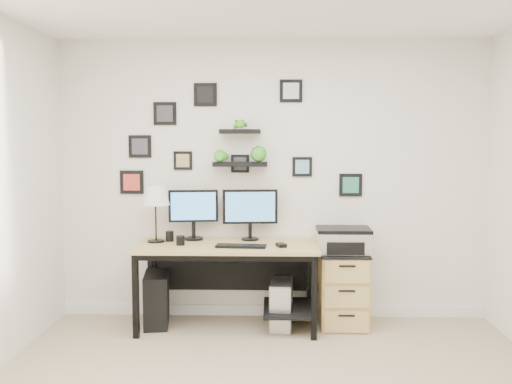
{
  "coord_description": "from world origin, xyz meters",
  "views": [
    {
      "loc": [
        -0.0,
        -3.33,
        1.68
      ],
      "look_at": [
        -0.15,
        1.83,
        1.2
      ],
      "focal_mm": 40.0,
      "sensor_mm": 36.0,
      "label": 1
    }
  ],
  "objects_px": {
    "desk": "(231,258)",
    "pc_tower_grey": "(281,304)",
    "monitor_left": "(193,211)",
    "pc_tower_black": "(157,299)",
    "mug": "(180,240)",
    "file_cabinet": "(343,289)",
    "monitor_right": "(250,210)",
    "table_lamp": "(155,197)",
    "printer": "(343,240)"
  },
  "relations": [
    {
      "from": "table_lamp",
      "to": "pc_tower_grey",
      "type": "height_order",
      "value": "table_lamp"
    },
    {
      "from": "desk",
      "to": "table_lamp",
      "type": "bearing_deg",
      "value": 173.68
    },
    {
      "from": "table_lamp",
      "to": "mug",
      "type": "xyz_separation_m",
      "value": [
        0.25,
        -0.15,
        -0.37
      ]
    },
    {
      "from": "pc_tower_black",
      "to": "monitor_right",
      "type": "bearing_deg",
      "value": 3.41
    },
    {
      "from": "desk",
      "to": "file_cabinet",
      "type": "xyz_separation_m",
      "value": [
        1.0,
        0.06,
        -0.29
      ]
    },
    {
      "from": "monitor_right",
      "to": "pc_tower_grey",
      "type": "xyz_separation_m",
      "value": [
        0.29,
        -0.23,
        -0.82
      ]
    },
    {
      "from": "pc_tower_black",
      "to": "file_cabinet",
      "type": "bearing_deg",
      "value": -6.99
    },
    {
      "from": "pc_tower_black",
      "to": "desk",
      "type": "bearing_deg",
      "value": -10.28
    },
    {
      "from": "pc_tower_grey",
      "to": "printer",
      "type": "height_order",
      "value": "printer"
    },
    {
      "from": "table_lamp",
      "to": "mug",
      "type": "relative_size",
      "value": 6.09
    },
    {
      "from": "desk",
      "to": "pc_tower_black",
      "type": "height_order",
      "value": "desk"
    },
    {
      "from": "pc_tower_grey",
      "to": "printer",
      "type": "distance_m",
      "value": 0.8
    },
    {
      "from": "desk",
      "to": "monitor_left",
      "type": "distance_m",
      "value": 0.57
    },
    {
      "from": "monitor_left",
      "to": "file_cabinet",
      "type": "height_order",
      "value": "monitor_left"
    },
    {
      "from": "table_lamp",
      "to": "file_cabinet",
      "type": "relative_size",
      "value": 0.77
    },
    {
      "from": "table_lamp",
      "to": "desk",
      "type": "bearing_deg",
      "value": -6.32
    },
    {
      "from": "pc_tower_black",
      "to": "pc_tower_grey",
      "type": "bearing_deg",
      "value": -10.79
    },
    {
      "from": "monitor_right",
      "to": "monitor_left",
      "type": "bearing_deg",
      "value": 179.85
    },
    {
      "from": "file_cabinet",
      "to": "mug",
      "type": "bearing_deg",
      "value": -174.72
    },
    {
      "from": "mug",
      "to": "pc_tower_grey",
      "type": "distance_m",
      "value": 1.06
    },
    {
      "from": "mug",
      "to": "monitor_left",
      "type": "bearing_deg",
      "value": 74.03
    },
    {
      "from": "table_lamp",
      "to": "file_cabinet",
      "type": "height_order",
      "value": "table_lamp"
    },
    {
      "from": "monitor_left",
      "to": "pc_tower_black",
      "type": "xyz_separation_m",
      "value": [
        -0.32,
        -0.17,
        -0.79
      ]
    },
    {
      "from": "monitor_left",
      "to": "printer",
      "type": "height_order",
      "value": "monitor_left"
    },
    {
      "from": "desk",
      "to": "mug",
      "type": "xyz_separation_m",
      "value": [
        -0.44,
        -0.08,
        0.17
      ]
    },
    {
      "from": "monitor_left",
      "to": "pc_tower_black",
      "type": "bearing_deg",
      "value": -151.6
    },
    {
      "from": "file_cabinet",
      "to": "printer",
      "type": "relative_size",
      "value": 1.39
    },
    {
      "from": "desk",
      "to": "pc_tower_grey",
      "type": "height_order",
      "value": "desk"
    },
    {
      "from": "desk",
      "to": "mug",
      "type": "height_order",
      "value": "mug"
    },
    {
      "from": "monitor_left",
      "to": "pc_tower_grey",
      "type": "distance_m",
      "value": 1.17
    },
    {
      "from": "desk",
      "to": "file_cabinet",
      "type": "distance_m",
      "value": 1.05
    },
    {
      "from": "pc_tower_black",
      "to": "file_cabinet",
      "type": "height_order",
      "value": "file_cabinet"
    },
    {
      "from": "table_lamp",
      "to": "pc_tower_grey",
      "type": "xyz_separation_m",
      "value": [
        1.14,
        -0.1,
        -0.95
      ]
    },
    {
      "from": "file_cabinet",
      "to": "printer",
      "type": "distance_m",
      "value": 0.44
    },
    {
      "from": "desk",
      "to": "printer",
      "type": "xyz_separation_m",
      "value": [
        1.0,
        0.06,
        0.15
      ]
    },
    {
      "from": "monitor_left",
      "to": "table_lamp",
      "type": "xyz_separation_m",
      "value": [
        -0.32,
        -0.12,
        0.14
      ]
    },
    {
      "from": "monitor_right",
      "to": "mug",
      "type": "height_order",
      "value": "monitor_right"
    },
    {
      "from": "desk",
      "to": "monitor_left",
      "type": "xyz_separation_m",
      "value": [
        -0.37,
        0.2,
        0.4
      ]
    },
    {
      "from": "mug",
      "to": "file_cabinet",
      "type": "xyz_separation_m",
      "value": [
        1.45,
        0.13,
        -0.46
      ]
    },
    {
      "from": "mug",
      "to": "pc_tower_grey",
      "type": "bearing_deg",
      "value": 3.1
    },
    {
      "from": "mug",
      "to": "monitor_right",
      "type": "bearing_deg",
      "value": 24.38
    },
    {
      "from": "monitor_left",
      "to": "file_cabinet",
      "type": "distance_m",
      "value": 1.54
    },
    {
      "from": "printer",
      "to": "pc_tower_black",
      "type": "bearing_deg",
      "value": -178.74
    },
    {
      "from": "desk",
      "to": "monitor_right",
      "type": "distance_m",
      "value": 0.48
    },
    {
      "from": "table_lamp",
      "to": "pc_tower_black",
      "type": "height_order",
      "value": "table_lamp"
    },
    {
      "from": "desk",
      "to": "pc_tower_grey",
      "type": "distance_m",
      "value": 0.61
    },
    {
      "from": "pc_tower_black",
      "to": "pc_tower_grey",
      "type": "relative_size",
      "value": 1.07
    },
    {
      "from": "mug",
      "to": "file_cabinet",
      "type": "relative_size",
      "value": 0.13
    },
    {
      "from": "pc_tower_black",
      "to": "mug",
      "type": "bearing_deg",
      "value": -31.03
    },
    {
      "from": "desk",
      "to": "table_lamp",
      "type": "height_order",
      "value": "table_lamp"
    }
  ]
}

